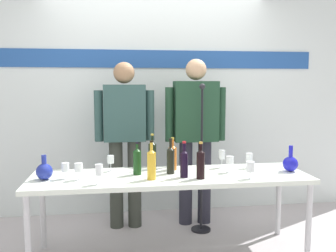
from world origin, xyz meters
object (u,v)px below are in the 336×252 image
object	(u,v)px
wine_bottle_0	(184,162)
wine_bottle_6	(152,163)
wine_glass_right_1	(222,155)
wine_bottle_1	(201,163)
presenter_right	(196,129)
wine_glass_left_1	(99,170)
display_table	(170,181)
wine_glass_left_3	(79,168)
wine_glass_left_2	(65,167)
microphone_stand	(201,183)
wine_bottle_2	(137,161)
wine_bottle_4	(152,154)
wine_bottle_3	(173,156)
wine_glass_right_3	(230,160)
presenter_left	(125,133)
wine_glass_left_0	(111,160)
wine_glass_right_0	(249,158)
decanter_blue_right	(290,163)
wine_glass_right_2	(250,167)
decanter_blue_left	(44,171)
wine_bottle_5	(171,159)

from	to	relation	value
wine_bottle_0	wine_bottle_6	world-z (taller)	wine_bottle_6
wine_glass_right_1	wine_bottle_1	bearing A→B (deg)	-127.75
presenter_right	wine_bottle_6	xyz separation A→B (m)	(-0.55, -0.84, -0.17)
wine_glass_left_1	presenter_right	bearing A→B (deg)	44.23
display_table	wine_glass_left_3	world-z (taller)	wine_glass_left_3
wine_bottle_1	wine_glass_left_2	world-z (taller)	wine_bottle_1
microphone_stand	display_table	bearing A→B (deg)	-128.44
wine_bottle_2	wine_bottle_4	size ratio (longest dim) A/B	0.86
wine_bottle_2	microphone_stand	bearing A→B (deg)	33.18
wine_bottle_3	wine_glass_left_2	bearing A→B (deg)	-167.25
wine_bottle_2	wine_glass_right_3	bearing A→B (deg)	-2.31
presenter_left	wine_bottle_2	world-z (taller)	presenter_left
wine_bottle_1	wine_glass_right_1	size ratio (longest dim) A/B	1.84
wine_glass_left_0	microphone_stand	size ratio (longest dim) A/B	0.10
wine_glass_right_0	wine_glass_right_3	bearing A→B (deg)	-150.04
wine_bottle_6	wine_glass_right_1	size ratio (longest dim) A/B	1.94
decanter_blue_right	wine_glass_right_3	bearing A→B (deg)	175.81
wine_bottle_6	wine_glass_left_1	world-z (taller)	wine_bottle_6
wine_glass_right_2	wine_glass_right_3	distance (m)	0.27
decanter_blue_left	wine_glass_left_2	bearing A→B (deg)	0.71
wine_glass_left_0	decanter_blue_left	bearing A→B (deg)	-157.26
wine_bottle_1	wine_bottle_5	size ratio (longest dim) A/B	0.99
decanter_blue_left	wine_glass_left_1	distance (m)	0.50
wine_glass_left_2	wine_glass_right_0	size ratio (longest dim) A/B	0.95
wine_glass_left_0	wine_glass_right_0	world-z (taller)	wine_glass_left_0
wine_glass_left_2	wine_glass_right_0	distance (m)	1.65
wine_glass_left_3	wine_glass_right_3	bearing A→B (deg)	3.97
decanter_blue_right	wine_bottle_2	bearing A→B (deg)	176.93
wine_bottle_4	microphone_stand	xyz separation A→B (m)	(0.52, 0.25, -0.35)
display_table	wine_glass_right_2	bearing A→B (deg)	-19.69
wine_glass_left_1	wine_glass_right_3	distance (m)	1.16
presenter_left	wine_glass_right_2	xyz separation A→B (m)	(1.01, -0.94, -0.18)
wine_bottle_3	wine_glass_right_1	size ratio (longest dim) A/B	1.78
wine_glass_left_0	presenter_right	bearing A→B (deg)	29.88
wine_bottle_1	wine_glass_left_0	distance (m)	0.83
wine_glass_left_0	wine_glass_right_2	bearing A→B (deg)	-20.50
wine_glass_right_2	wine_glass_left_1	bearing A→B (deg)	-179.79
wine_bottle_1	wine_glass_left_0	xyz separation A→B (m)	(-0.74, 0.37, -0.03)
decanter_blue_left	wine_bottle_2	size ratio (longest dim) A/B	0.73
wine_glass_right_0	wine_bottle_0	bearing A→B (deg)	-159.26
wine_bottle_2	wine_glass_left_0	bearing A→B (deg)	146.72
wine_glass_right_3	wine_glass_right_0	bearing A→B (deg)	29.96
decanter_blue_left	wine_glass_right_3	bearing A→B (deg)	1.46
presenter_right	wine_bottle_1	distance (m)	0.90
wine_glass_right_0	decanter_blue_left	bearing A→B (deg)	-174.58
presenter_left	wine_bottle_1	size ratio (longest dim) A/B	5.58
wine_bottle_0	wine_glass_right_1	xyz separation A→B (m)	(0.42, 0.31, -0.01)
decanter_blue_left	wine_bottle_4	world-z (taller)	wine_bottle_4
presenter_left	wine_glass_left_0	size ratio (longest dim) A/B	11.90
wine_glass_left_0	wine_glass_right_3	distance (m)	1.06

